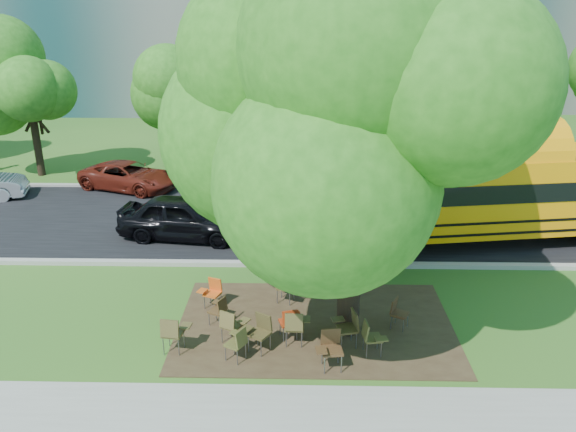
{
  "coord_description": "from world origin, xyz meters",
  "views": [
    {
      "loc": [
        0.58,
        -13.03,
        7.67
      ],
      "look_at": [
        0.22,
        3.44,
        1.52
      ],
      "focal_mm": 35.0,
      "sensor_mm": 36.0,
      "label": 1
    }
  ],
  "objects_px": {
    "school_bus": "(508,191)",
    "chair_1": "(231,323)",
    "chair_5": "(330,345)",
    "chair_8": "(219,308)",
    "chair_0": "(173,331)",
    "chair_12": "(398,311)",
    "bg_car_red": "(129,176)",
    "main_tree": "(356,118)",
    "chair_10": "(283,284)",
    "chair_2": "(238,341)",
    "chair_11": "(290,320)",
    "chair_3": "(260,329)",
    "chair_9": "(212,290)",
    "chair_4": "(295,324)",
    "black_car": "(184,218)",
    "chair_6": "(349,324)",
    "chair_7": "(371,335)"
  },
  "relations": [
    {
      "from": "chair_2",
      "to": "chair_11",
      "type": "xyz_separation_m",
      "value": [
        1.18,
        0.92,
        0.01
      ]
    },
    {
      "from": "chair_4",
      "to": "chair_5",
      "type": "height_order",
      "value": "chair_5"
    },
    {
      "from": "chair_11",
      "to": "chair_5",
      "type": "bearing_deg",
      "value": -67.87
    },
    {
      "from": "chair_2",
      "to": "chair_6",
      "type": "height_order",
      "value": "chair_6"
    },
    {
      "from": "school_bus",
      "to": "bg_car_red",
      "type": "distance_m",
      "value": 15.75
    },
    {
      "from": "chair_2",
      "to": "bg_car_red",
      "type": "relative_size",
      "value": 0.19
    },
    {
      "from": "chair_6",
      "to": "chair_10",
      "type": "height_order",
      "value": "chair_6"
    },
    {
      "from": "black_car",
      "to": "chair_3",
      "type": "bearing_deg",
      "value": -147.88
    },
    {
      "from": "chair_0",
      "to": "chair_8",
      "type": "xyz_separation_m",
      "value": [
        0.9,
        1.25,
        -0.1
      ]
    },
    {
      "from": "chair_8",
      "to": "chair_0",
      "type": "bearing_deg",
      "value": 171.05
    },
    {
      "from": "main_tree",
      "to": "chair_10",
      "type": "height_order",
      "value": "main_tree"
    },
    {
      "from": "chair_0",
      "to": "chair_5",
      "type": "relative_size",
      "value": 0.99
    },
    {
      "from": "chair_8",
      "to": "bg_car_red",
      "type": "xyz_separation_m",
      "value": [
        -5.6,
        11.34,
        0.13
      ]
    },
    {
      "from": "chair_0",
      "to": "bg_car_red",
      "type": "distance_m",
      "value": 13.44
    },
    {
      "from": "main_tree",
      "to": "chair_1",
      "type": "height_order",
      "value": "main_tree"
    },
    {
      "from": "school_bus",
      "to": "chair_3",
      "type": "height_order",
      "value": "school_bus"
    },
    {
      "from": "chair_8",
      "to": "chair_12",
      "type": "distance_m",
      "value": 4.52
    },
    {
      "from": "chair_3",
      "to": "main_tree",
      "type": "bearing_deg",
      "value": -125.81
    },
    {
      "from": "school_bus",
      "to": "chair_4",
      "type": "distance_m",
      "value": 9.89
    },
    {
      "from": "chair_5",
      "to": "chair_1",
      "type": "bearing_deg",
      "value": -28.55
    },
    {
      "from": "school_bus",
      "to": "chair_12",
      "type": "distance_m",
      "value": 7.58
    },
    {
      "from": "chair_0",
      "to": "chair_3",
      "type": "distance_m",
      "value": 2.01
    },
    {
      "from": "chair_1",
      "to": "chair_4",
      "type": "distance_m",
      "value": 1.53
    },
    {
      "from": "chair_5",
      "to": "chair_8",
      "type": "xyz_separation_m",
      "value": [
        -2.73,
        1.77,
        -0.1
      ]
    },
    {
      "from": "chair_9",
      "to": "bg_car_red",
      "type": "distance_m",
      "value": 11.68
    },
    {
      "from": "chair_12",
      "to": "chair_2",
      "type": "bearing_deg",
      "value": -39.42
    },
    {
      "from": "chair_3",
      "to": "chair_11",
      "type": "xyz_separation_m",
      "value": [
        0.71,
        0.49,
        -0.05
      ]
    },
    {
      "from": "chair_12",
      "to": "bg_car_red",
      "type": "bearing_deg",
      "value": -108.44
    },
    {
      "from": "chair_3",
      "to": "chair_11",
      "type": "distance_m",
      "value": 0.86
    },
    {
      "from": "school_bus",
      "to": "chair_4",
      "type": "relative_size",
      "value": 13.92
    },
    {
      "from": "chair_6",
      "to": "chair_8",
      "type": "bearing_deg",
      "value": 61.72
    },
    {
      "from": "chair_6",
      "to": "chair_4",
      "type": "bearing_deg",
      "value": 77.67
    },
    {
      "from": "chair_2",
      "to": "chair_11",
      "type": "bearing_deg",
      "value": -22.55
    },
    {
      "from": "chair_1",
      "to": "chair_3",
      "type": "bearing_deg",
      "value": 7.61
    },
    {
      "from": "main_tree",
      "to": "school_bus",
      "type": "xyz_separation_m",
      "value": [
        5.86,
        6.06,
        -3.58
      ]
    },
    {
      "from": "school_bus",
      "to": "chair_9",
      "type": "xyz_separation_m",
      "value": [
        -9.42,
        -4.9,
        -1.29
      ]
    },
    {
      "from": "chair_3",
      "to": "chair_4",
      "type": "xyz_separation_m",
      "value": [
        0.84,
        0.22,
        -0.0
      ]
    },
    {
      "from": "chair_0",
      "to": "chair_4",
      "type": "relative_size",
      "value": 1.02
    },
    {
      "from": "chair_0",
      "to": "chair_12",
      "type": "relative_size",
      "value": 1.16
    },
    {
      "from": "chair_0",
      "to": "chair_7",
      "type": "bearing_deg",
      "value": 8.08
    },
    {
      "from": "chair_9",
      "to": "black_car",
      "type": "distance_m",
      "value": 5.15
    },
    {
      "from": "main_tree",
      "to": "chair_6",
      "type": "relative_size",
      "value": 9.55
    },
    {
      "from": "chair_11",
      "to": "school_bus",
      "type": "bearing_deg",
      "value": 25.08
    },
    {
      "from": "chair_2",
      "to": "chair_3",
      "type": "bearing_deg",
      "value": -18.62
    },
    {
      "from": "chair_5",
      "to": "chair_9",
      "type": "relative_size",
      "value": 1.16
    },
    {
      "from": "school_bus",
      "to": "chair_9",
      "type": "height_order",
      "value": "school_bus"
    },
    {
      "from": "school_bus",
      "to": "chair_1",
      "type": "height_order",
      "value": "school_bus"
    },
    {
      "from": "chair_7",
      "to": "chair_8",
      "type": "bearing_deg",
      "value": -116.18
    },
    {
      "from": "chair_3",
      "to": "chair_9",
      "type": "bearing_deg",
      "value": -22.9
    },
    {
      "from": "chair_2",
      "to": "chair_5",
      "type": "height_order",
      "value": "chair_5"
    }
  ]
}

